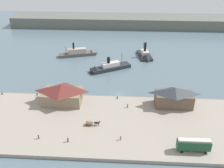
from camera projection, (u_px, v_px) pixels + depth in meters
ground_plane at (119, 94)px, 110.39m from camera, size 320.00×320.00×0.00m
quay_promenade at (117, 124)px, 90.77m from camera, size 110.00×36.00×1.20m
seawall_edge at (119, 97)px, 106.99m from camera, size 110.00×0.80×1.00m
ferry_shed_west_terminal at (62, 94)px, 100.77m from camera, size 15.81×10.44×7.75m
ferry_shed_customs_shed at (174, 97)px, 98.40m from camera, size 14.72×7.60×8.05m
street_tram at (194, 144)px, 76.59m from camera, size 10.12×2.52×4.45m
horse_cart at (92, 123)px, 88.63m from camera, size 5.39×1.46×1.87m
pedestrian_near_cart at (128, 106)px, 98.67m from camera, size 0.42×0.42×1.68m
pedestrian_at_waters_edge at (68, 140)px, 81.12m from camera, size 0.44×0.44×1.79m
pedestrian_near_west_shed at (121, 138)px, 81.99m from camera, size 0.42×0.42×1.68m
pedestrian_walking_west at (39, 137)px, 82.50m from camera, size 0.42×0.42×1.68m
mooring_post_west at (37, 94)px, 107.13m from camera, size 0.44×0.44×0.90m
mooring_post_east at (117, 97)px, 104.84m from camera, size 0.44×0.44×0.90m
mooring_post_center_east at (2, 93)px, 107.66m from camera, size 0.44×0.44×0.90m
ferry_near_quay at (81, 53)px, 149.67m from camera, size 23.74×11.06×9.45m
ferry_departing_north at (146, 56)px, 146.13m from camera, size 9.08×17.70×10.88m
ferry_mid_harbor at (106, 68)px, 131.28m from camera, size 22.87×15.75×9.89m
far_headland at (124, 21)px, 205.18m from camera, size 180.00×24.00×8.00m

